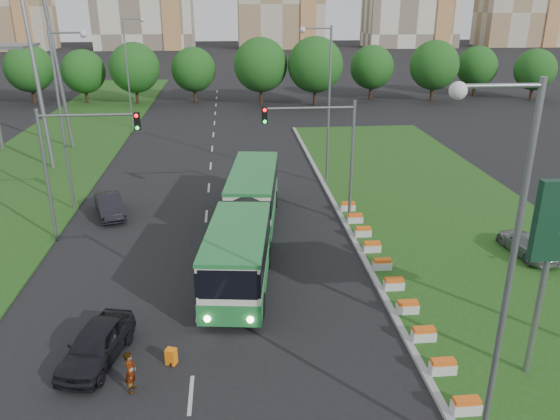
{
  "coord_description": "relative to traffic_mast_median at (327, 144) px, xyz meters",
  "views": [
    {
      "loc": [
        -1.24,
        -22.65,
        13.72
      ],
      "look_at": [
        1.46,
        5.99,
        2.6
      ],
      "focal_mm": 35.0,
      "sensor_mm": 36.0,
      "label": 1
    }
  ],
  "objects": [
    {
      "name": "left_verge",
      "position": [
        -22.78,
        15.0,
        -5.3
      ],
      "size": [
        12.0,
        110.0,
        0.1
      ],
      "primitive_type": "cube",
      "color": "#1F4814",
      "rests_on": "ground"
    },
    {
      "name": "traffic_mast_left",
      "position": [
        -15.16,
        -1.0,
        0.0
      ],
      "size": [
        5.76,
        0.32,
        8.0
      ],
      "color": "gray",
      "rests_on": "ground"
    },
    {
      "name": "grass_median",
      "position": [
        8.22,
        -2.0,
        -5.27
      ],
      "size": [
        14.0,
        60.0,
        0.15
      ],
      "primitive_type": "cube",
      "color": "#1F4814",
      "rests_on": "ground"
    },
    {
      "name": "pedestrian",
      "position": [
        -9.97,
        -15.54,
        -4.5
      ],
      "size": [
        0.47,
        0.66,
        1.69
      ],
      "primitive_type": "imported",
      "rotation": [
        0.0,
        0.0,
        1.46
      ],
      "color": "gray",
      "rests_on": "ground"
    },
    {
      "name": "lane_markings",
      "position": [
        -7.78,
        10.0,
        -5.35
      ],
      "size": [
        0.2,
        100.0,
        0.01
      ],
      "primitive_type": null,
      "color": "#B1B2AB",
      "rests_on": "ground"
    },
    {
      "name": "flower_planters",
      "position": [
        1.92,
        -8.1,
        -4.9
      ],
      "size": [
        1.1,
        20.3,
        0.6
      ],
      "primitive_type": null,
      "color": "silver",
      "rests_on": "grass_median"
    },
    {
      "name": "shopping_trolley",
      "position": [
        -8.65,
        -14.03,
        -5.01
      ],
      "size": [
        0.4,
        0.42,
        0.69
      ],
      "rotation": [
        0.0,
        0.0,
        -0.39
      ],
      "color": "orange",
      "rests_on": "ground"
    },
    {
      "name": "street_lamps",
      "position": [
        -7.78,
        0.0,
        0.65
      ],
      "size": [
        36.0,
        60.0,
        12.0
      ],
      "primitive_type": null,
      "color": "gray",
      "rests_on": "ground"
    },
    {
      "name": "traffic_mast_median",
      "position": [
        0.0,
        0.0,
        0.0
      ],
      "size": [
        5.76,
        0.32,
        8.0
      ],
      "color": "gray",
      "rests_on": "ground"
    },
    {
      "name": "tree_line",
      "position": [
        5.22,
        45.0,
        -0.85
      ],
      "size": [
        120.0,
        8.0,
        9.0
      ],
      "primitive_type": null,
      "color": "#134714",
      "rests_on": "ground"
    },
    {
      "name": "articulated_bus",
      "position": [
        -5.27,
        -3.25,
        -3.52
      ],
      "size": [
        2.83,
        18.13,
        2.99
      ],
      "rotation": [
        0.0,
        0.0,
        -0.13
      ],
      "color": "beige",
      "rests_on": "ground"
    },
    {
      "name": "median_kerb",
      "position": [
        1.27,
        -2.0,
        -5.26
      ],
      "size": [
        0.3,
        60.0,
        0.18
      ],
      "primitive_type": "cube",
      "color": "gray",
      "rests_on": "ground"
    },
    {
      "name": "car_left_near",
      "position": [
        -11.65,
        -13.54,
        -4.58
      ],
      "size": [
        2.83,
        4.82,
        1.54
      ],
      "primitive_type": "imported",
      "rotation": [
        0.0,
        0.0,
        -0.24
      ],
      "color": "black",
      "rests_on": "ground"
    },
    {
      "name": "ground",
      "position": [
        -4.78,
        -10.0,
        -5.35
      ],
      "size": [
        360.0,
        360.0,
        0.0
      ],
      "primitive_type": "plane",
      "color": "black",
      "rests_on": "ground"
    },
    {
      "name": "car_median",
      "position": [
        10.64,
        -5.98,
        -4.55
      ],
      "size": [
        2.14,
        4.6,
        1.3
      ],
      "primitive_type": "imported",
      "rotation": [
        0.0,
        0.0,
        3.21
      ],
      "color": "gray",
      "rests_on": "grass_median"
    },
    {
      "name": "car_left_far",
      "position": [
        -14.26,
        2.73,
        -4.61
      ],
      "size": [
        2.92,
        4.78,
        1.49
      ],
      "primitive_type": "imported",
      "rotation": [
        0.0,
        0.0,
        0.32
      ],
      "color": "black",
      "rests_on": "ground"
    }
  ]
}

